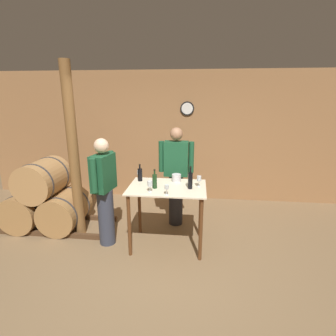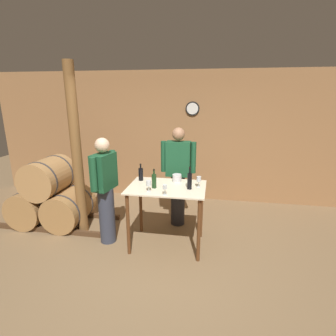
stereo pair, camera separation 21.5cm
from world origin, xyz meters
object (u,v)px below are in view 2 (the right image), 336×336
(wooden_post, at_px, (76,152))
(wine_bottle_center, at_px, (190,180))
(ice_bucket, at_px, (177,178))
(person_host, at_px, (178,175))
(person_visitor_with_scarf, at_px, (105,189))
(wine_glass_far_side, at_px, (199,179))
(wine_glass_near_left, at_px, (140,172))
(wine_bottle_left, at_px, (154,180))
(wine_glass_near_center, at_px, (149,183))
(wine_glass_near_right, at_px, (165,187))
(wine_bottle_far_left, at_px, (141,174))

(wooden_post, xyz_separation_m, wine_bottle_center, (1.80, -0.24, -0.28))
(wooden_post, distance_m, ice_bucket, 1.62)
(person_host, bearing_deg, person_visitor_with_scarf, -142.52)
(wine_glass_far_side, bearing_deg, wine_glass_near_left, 163.46)
(wine_bottle_left, relative_size, wine_glass_far_side, 1.73)
(wine_glass_near_center, bearing_deg, wine_bottle_left, 75.21)
(wooden_post, distance_m, wine_glass_near_right, 1.62)
(wine_glass_near_right, distance_m, person_host, 1.04)
(wine_glass_near_left, height_order, person_host, person_host)
(wine_bottle_left, distance_m, wine_glass_near_left, 0.52)
(ice_bucket, distance_m, person_visitor_with_scarf, 1.09)
(wooden_post, height_order, ice_bucket, wooden_post)
(wine_bottle_left, xyz_separation_m, ice_bucket, (0.28, 0.33, -0.05))
(wine_glass_near_right, bearing_deg, wine_bottle_center, 43.43)
(wine_glass_near_center, distance_m, ice_bucket, 0.58)
(ice_bucket, bearing_deg, wine_glass_far_side, -29.57)
(wine_glass_near_center, relative_size, person_host, 0.09)
(wine_glass_far_side, xyz_separation_m, person_visitor_with_scarf, (-1.38, -0.11, -0.20))
(ice_bucket, height_order, person_host, person_host)
(wine_bottle_center, relative_size, person_host, 0.19)
(wine_bottle_left, distance_m, person_visitor_with_scarf, 0.78)
(wine_bottle_left, xyz_separation_m, wine_glass_near_left, (-0.32, 0.41, -0.02))
(wine_glass_far_side, distance_m, person_host, 0.77)
(wine_bottle_far_left, bearing_deg, wine_glass_near_left, 108.69)
(wine_bottle_center, height_order, person_host, person_host)
(wine_bottle_far_left, bearing_deg, wooden_post, -178.90)
(wine_bottle_far_left, relative_size, wine_glass_near_right, 1.86)
(wine_bottle_left, height_order, wine_glass_far_side, wine_bottle_left)
(wine_glass_far_side, xyz_separation_m, ice_bucket, (-0.34, 0.19, -0.06))
(wine_bottle_left, relative_size, ice_bucket, 2.04)
(wooden_post, distance_m, wine_glass_far_side, 1.95)
(wooden_post, relative_size, person_visitor_with_scarf, 1.66)
(wine_bottle_far_left, height_order, wine_glass_far_side, wine_bottle_far_left)
(wine_glass_near_center, bearing_deg, wine_bottle_far_left, 117.71)
(wine_glass_near_right, xyz_separation_m, person_visitor_with_scarf, (-0.96, 0.27, -0.18))
(wine_bottle_center, height_order, wine_glass_near_center, wine_bottle_center)
(wooden_post, xyz_separation_m, wine_glass_near_right, (1.50, -0.52, -0.30))
(wine_bottle_center, relative_size, wine_glass_far_side, 2.01)
(wooden_post, relative_size, wine_glass_far_side, 16.90)
(ice_bucket, xyz_separation_m, person_visitor_with_scarf, (-1.04, -0.30, -0.14))
(wine_glass_near_right, distance_m, wine_glass_far_side, 0.57)
(wine_bottle_far_left, bearing_deg, wine_glass_far_side, -10.14)
(wine_bottle_far_left, distance_m, ice_bucket, 0.56)
(wine_bottle_far_left, bearing_deg, wine_bottle_center, -18.38)
(wine_glass_near_center, bearing_deg, wine_bottle_center, 19.53)
(wine_glass_near_right, bearing_deg, person_visitor_with_scarf, 164.12)
(wine_glass_near_left, relative_size, person_visitor_with_scarf, 0.08)
(wooden_post, bearing_deg, ice_bucket, 1.90)
(wine_bottle_left, bearing_deg, wooden_post, 168.04)
(wine_glass_near_center, height_order, wine_glass_far_side, wine_glass_far_side)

